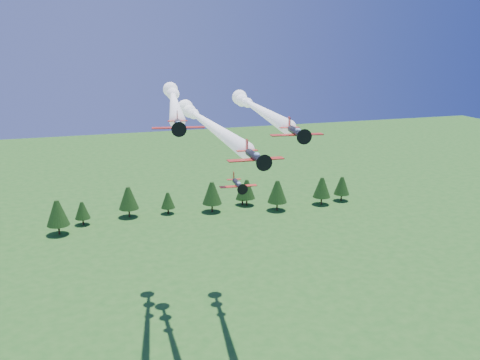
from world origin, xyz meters
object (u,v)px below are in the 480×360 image
object	(u,v)px
plane_lead	(205,121)
plane_right	(256,108)
plane_slot	(238,184)
plane_left	(174,100)

from	to	relation	value
plane_lead	plane_right	xyz separation A→B (m)	(12.61, 4.73, 1.71)
plane_right	plane_slot	distance (m)	27.61
plane_left	plane_right	world-z (taller)	plane_left
plane_left	plane_lead	bearing A→B (deg)	-52.27
plane_right	plane_slot	xyz separation A→B (m)	(-11.54, -22.93, -10.15)
plane_right	plane_lead	bearing A→B (deg)	-151.39
plane_lead	plane_slot	xyz separation A→B (m)	(1.07, -18.21, -8.43)
plane_slot	plane_lead	bearing A→B (deg)	98.00
plane_slot	plane_left	bearing A→B (deg)	106.39
plane_left	plane_right	xyz separation A→B (m)	(17.12, -3.91, -1.78)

